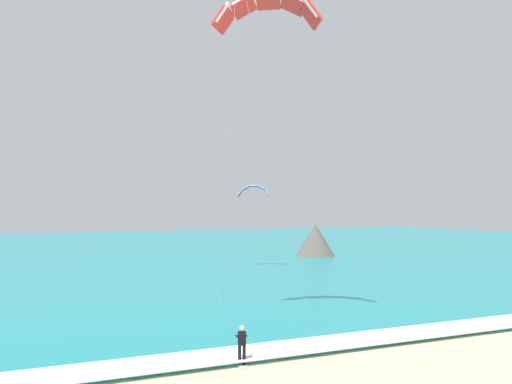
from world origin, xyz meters
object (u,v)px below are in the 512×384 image
object	(u,v)px
kitesurfer	(242,343)
kite_primary	(267,10)
surfboard	(242,364)
kite_distant	(254,190)

from	to	relation	value
kitesurfer	kite_primary	distance (m)	19.62
surfboard	kitesurfer	distance (m)	0.91
kite_primary	kite_distant	bearing A→B (deg)	67.50
kite_primary	kite_distant	distance (m)	28.94
surfboard	kite_primary	bearing A→B (deg)	57.02
surfboard	kite_primary	xyz separation A→B (m)	(4.72, 7.28, 18.51)
surfboard	kitesurfer	bearing A→B (deg)	73.98
surfboard	kitesurfer	size ratio (longest dim) A/B	0.87
kitesurfer	surfboard	bearing A→B (deg)	-106.02
kitesurfer	kite_distant	bearing A→B (deg)	64.96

